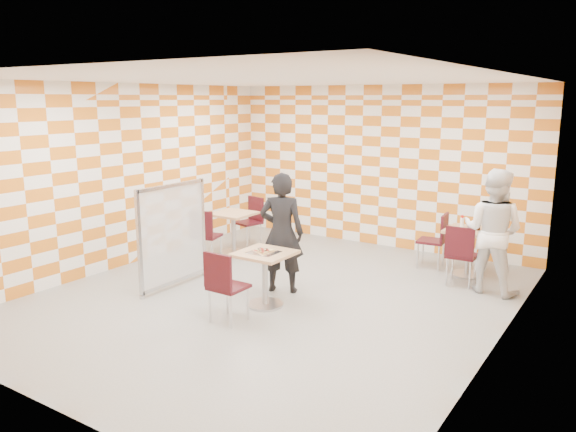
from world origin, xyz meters
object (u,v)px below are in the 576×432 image
object	(u,v)px
chair_second_side	(437,236)
sport_bottle	(462,222)
chair_main_front	(224,282)
chair_empty_far	(252,217)
second_table	(469,244)
empty_table	(233,226)
chair_empty_near	(204,232)
man_white	(493,231)
man_dark	(282,233)
partition	(173,235)
main_table	(265,269)
soda_bottle	(478,224)
chair_second_front	(461,251)

from	to	relation	value
chair_second_side	sport_bottle	size ratio (longest dim) A/B	4.62
chair_main_front	chair_empty_far	size ratio (longest dim) A/B	1.00
second_table	empty_table	world-z (taller)	same
chair_empty_near	man_white	world-z (taller)	man_white
second_table	empty_table	distance (m)	4.05
man_dark	man_white	size ratio (longest dim) A/B	0.97
man_dark	chair_second_side	bearing A→B (deg)	-145.73
chair_main_front	partition	world-z (taller)	partition
main_table	man_dark	size ratio (longest dim) A/B	0.43
man_dark	chair_empty_far	bearing A→B (deg)	-66.56
man_dark	sport_bottle	distance (m)	2.96
chair_main_front	sport_bottle	bearing A→B (deg)	63.29
sport_bottle	soda_bottle	size ratio (longest dim) A/B	0.87
second_table	soda_bottle	distance (m)	0.36
chair_main_front	partition	distance (m)	1.70
man_dark	sport_bottle	xyz separation A→B (m)	(1.92, 2.26, -0.03)
chair_second_side	man_white	world-z (taller)	man_white
chair_main_front	chair_empty_near	bearing A→B (deg)	136.42
empty_table	soda_bottle	bearing A→B (deg)	13.97
partition	chair_empty_far	bearing A→B (deg)	100.51
chair_empty_near	sport_bottle	size ratio (longest dim) A/B	4.62
second_table	chair_second_side	world-z (taller)	chair_second_side
second_table	empty_table	xyz separation A→B (m)	(-3.92, -1.00, 0.00)
second_table	man_white	size ratio (longest dim) A/B	0.42
sport_bottle	man_white	bearing A→B (deg)	-45.40
second_table	chair_second_front	distance (m)	0.60
empty_table	chair_main_front	size ratio (longest dim) A/B	0.81
main_table	second_table	bearing A→B (deg)	55.99
second_table	soda_bottle	world-z (taller)	soda_bottle
chair_empty_near	empty_table	bearing A→B (deg)	88.69
chair_empty_far	main_table	bearing A→B (deg)	-50.16
empty_table	chair_empty_far	xyz separation A→B (m)	(-0.06, 0.64, 0.04)
partition	man_dark	distance (m)	1.62
second_table	chair_second_side	bearing A→B (deg)	169.30
chair_empty_far	partition	distance (m)	2.62
chair_main_front	chair_empty_near	world-z (taller)	same
man_dark	soda_bottle	size ratio (longest dim) A/B	7.57
chair_second_front	man_dark	xyz separation A→B (m)	(-2.10, -1.62, 0.33)
chair_empty_far	sport_bottle	distance (m)	3.88
main_table	man_white	distance (m)	3.31
main_table	empty_table	bearing A→B (deg)	137.48
main_table	chair_empty_far	xyz separation A→B (m)	(-2.07, 2.48, 0.04)
main_table	chair_main_front	world-z (taller)	chair_main_front
partition	man_white	size ratio (longest dim) A/B	0.86
chair_second_side	soda_bottle	size ratio (longest dim) A/B	4.02
chair_second_front	chair_empty_far	xyz separation A→B (m)	(-4.03, 0.24, 0.00)
sport_bottle	soda_bottle	xyz separation A→B (m)	(0.26, -0.03, 0.01)
main_table	chair_second_front	bearing A→B (deg)	48.76
chair_second_front	sport_bottle	size ratio (longest dim) A/B	4.62
chair_second_side	chair_empty_far	size ratio (longest dim) A/B	1.00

